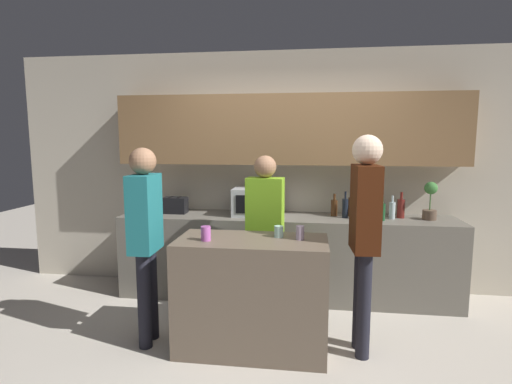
% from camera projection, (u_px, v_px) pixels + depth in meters
% --- Properties ---
extents(ground_plane, '(14.00, 14.00, 0.00)m').
position_uv_depth(ground_plane, '(274.00, 365.00, 3.06)').
color(ground_plane, beige).
extents(back_wall, '(6.40, 0.40, 2.70)m').
position_uv_depth(back_wall, '(288.00, 156.00, 4.49)').
color(back_wall, beige).
rests_on(back_wall, ground_plane).
extents(back_counter, '(3.60, 0.62, 0.90)m').
position_uv_depth(back_counter, '(286.00, 256.00, 4.37)').
color(back_counter, '#6B665B').
rests_on(back_counter, ground_plane).
extents(kitchen_island, '(1.21, 0.59, 0.93)m').
position_uv_depth(kitchen_island, '(252.00, 294.00, 3.27)').
color(kitchen_island, brown).
rests_on(kitchen_island, ground_plane).
extents(microwave, '(0.52, 0.39, 0.30)m').
position_uv_depth(microwave, '(258.00, 202.00, 4.35)').
color(microwave, '#B7BABC').
rests_on(microwave, back_counter).
extents(toaster, '(0.26, 0.16, 0.18)m').
position_uv_depth(toaster, '(175.00, 205.00, 4.49)').
color(toaster, black).
rests_on(toaster, back_counter).
extents(potted_plant, '(0.14, 0.14, 0.39)m').
position_uv_depth(potted_plant, '(430.00, 201.00, 4.11)').
color(potted_plant, brown).
rests_on(potted_plant, back_counter).
extents(bottle_0, '(0.07, 0.07, 0.24)m').
position_uv_depth(bottle_0, '(334.00, 207.00, 4.33)').
color(bottle_0, '#472814').
rests_on(bottle_0, back_counter).
extents(bottle_1, '(0.06, 0.06, 0.28)m').
position_uv_depth(bottle_1, '(345.00, 208.00, 4.23)').
color(bottle_1, black).
rests_on(bottle_1, back_counter).
extents(bottle_2, '(0.06, 0.06, 0.28)m').
position_uv_depth(bottle_2, '(351.00, 206.00, 4.30)').
color(bottle_2, '#472814').
rests_on(bottle_2, back_counter).
extents(bottle_3, '(0.08, 0.08, 0.23)m').
position_uv_depth(bottle_3, '(365.00, 211.00, 4.14)').
color(bottle_3, silver).
rests_on(bottle_3, back_counter).
extents(bottle_4, '(0.07, 0.07, 0.24)m').
position_uv_depth(bottle_4, '(371.00, 210.00, 4.21)').
color(bottle_4, silver).
rests_on(bottle_4, back_counter).
extents(bottle_5, '(0.06, 0.06, 0.25)m').
position_uv_depth(bottle_5, '(382.00, 211.00, 4.08)').
color(bottle_5, '#194723').
rests_on(bottle_5, back_counter).
extents(bottle_6, '(0.06, 0.06, 0.25)m').
position_uv_depth(bottle_6, '(392.00, 210.00, 4.17)').
color(bottle_6, silver).
rests_on(bottle_6, back_counter).
extents(bottle_7, '(0.08, 0.08, 0.28)m').
position_uv_depth(bottle_7, '(401.00, 208.00, 4.22)').
color(bottle_7, maroon).
rests_on(bottle_7, back_counter).
extents(cup_0, '(0.08, 0.08, 0.09)m').
position_uv_depth(cup_0, '(279.00, 232.00, 3.27)').
color(cup_0, silver).
rests_on(cup_0, kitchen_island).
extents(cup_1, '(0.07, 0.07, 0.11)m').
position_uv_depth(cup_1, '(300.00, 233.00, 3.18)').
color(cup_1, '#B39EBA').
rests_on(cup_1, kitchen_island).
extents(cup_2, '(0.08, 0.08, 0.12)m').
position_uv_depth(cup_2, '(206.00, 233.00, 3.16)').
color(cup_2, '#BA5AB3').
rests_on(cup_2, kitchen_island).
extents(person_left, '(0.35, 0.22, 1.58)m').
position_uv_depth(person_left, '(265.00, 224.00, 3.74)').
color(person_left, black).
rests_on(person_left, ground_plane).
extents(person_center, '(0.23, 0.35, 1.76)m').
position_uv_depth(person_center, '(365.00, 225.00, 3.12)').
color(person_center, black).
rests_on(person_center, ground_plane).
extents(person_right, '(0.22, 0.35, 1.66)m').
position_uv_depth(person_right, '(145.00, 229.00, 3.29)').
color(person_right, black).
rests_on(person_right, ground_plane).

